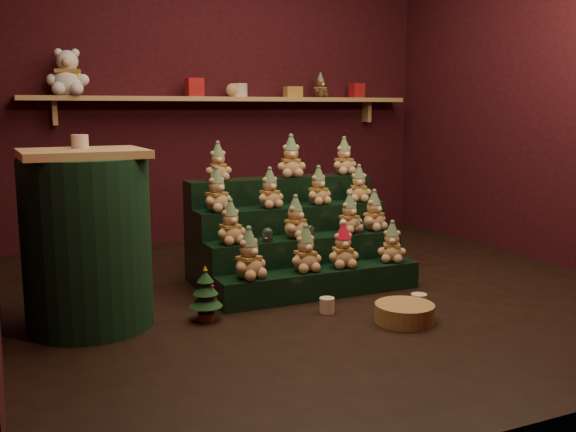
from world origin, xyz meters
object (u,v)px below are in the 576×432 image
snow_globe_b (309,231)px  mug_left (327,305)px  mini_christmas_tree (206,294)px  brown_bear (320,86)px  snow_globe_c (359,227)px  side_table (87,240)px  riser_tier_front (320,283)px  mug_right (419,302)px  snow_globe_a (268,235)px  white_bear (67,66)px  wicker_basket (404,313)px

snow_globe_b → mug_left: snow_globe_b is taller
mini_christmas_tree → brown_bear: bearing=49.2°
snow_globe_c → side_table: 1.84m
snow_globe_c → side_table: size_ratio=0.09×
brown_bear → riser_tier_front: bearing=-135.1°
mug_right → riser_tier_front: bearing=129.2°
riser_tier_front → mini_christmas_tree: bearing=-168.8°
snow_globe_a → riser_tier_front: bearing=-27.5°
riser_tier_front → snow_globe_a: 0.47m
snow_globe_b → snow_globe_c: (0.38, 0.00, 0.00)m
riser_tier_front → side_table: bearing=178.9°
mini_christmas_tree → mug_left: (0.71, -0.16, -0.11)m
snow_globe_b → brown_bear: 2.30m
riser_tier_front → snow_globe_b: snow_globe_b is taller
mug_right → white_bear: white_bear is taller
mini_christmas_tree → brown_bear: (1.83, 2.12, 1.27)m
snow_globe_c → mini_christmas_tree: 1.28m
riser_tier_front → mini_christmas_tree: (-0.83, -0.16, 0.07)m
white_bear → brown_bear: white_bear is taller
snow_globe_a → mug_left: size_ratio=1.02×
snow_globe_b → white_bear: bearing=125.9°
mug_right → wicker_basket: bearing=-143.7°
snow_globe_b → wicker_basket: bearing=-75.9°
snow_globe_c → white_bear: white_bear is taller
wicker_basket → mug_left: bearing=133.9°
side_table → wicker_basket: 1.85m
riser_tier_front → snow_globe_c: (0.38, 0.16, 0.32)m
side_table → mug_right: side_table is taller
mini_christmas_tree → white_bear: 2.58m
mug_left → mini_christmas_tree: bearing=167.1°
riser_tier_front → snow_globe_a: (-0.31, 0.16, 0.32)m
snow_globe_b → mug_right: (0.42, -0.67, -0.36)m
mug_right → side_table: bearing=164.0°
snow_globe_a → snow_globe_c: 0.69m
mini_christmas_tree → wicker_basket: bearing=-25.8°
mug_left → brown_bear: (1.12, 2.28, 1.38)m
mini_christmas_tree → white_bear: size_ratio=0.70×
side_table → white_bear: white_bear is taller
riser_tier_front → mug_left: (-0.12, -0.33, -0.04)m
side_table → brown_bear: bearing=35.9°
side_table → mug_left: (1.33, -0.35, -0.45)m
mug_left → mug_right: (0.54, -0.18, 0.00)m
brown_bear → mug_right: bearing=-121.4°
snow_globe_b → wicker_basket: snow_globe_b is taller
mini_christmas_tree → mug_right: (1.25, -0.34, -0.11)m
snow_globe_c → mug_right: snow_globe_c is taller
mug_left → mug_right: bearing=-18.6°
riser_tier_front → snow_globe_b: bearing=91.6°
snow_globe_a → snow_globe_b: size_ratio=1.06×
riser_tier_front → brown_bear: size_ratio=6.35×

